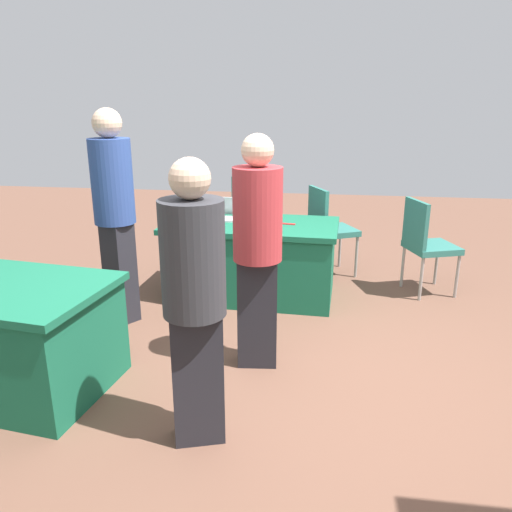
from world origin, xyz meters
TOP-DOWN VIEW (x-y plane):
  - ground_plane at (0.00, 0.00)m, footprint 14.40×14.40m
  - table_foreground at (0.44, -1.58)m, footprint 1.68×0.93m
  - chair_near_front at (-0.29, -2.30)m, footprint 0.59×0.59m
  - chair_tucked_left at (0.70, -3.16)m, footprint 0.46×0.46m
  - chair_tucked_right at (-1.24, -1.88)m, footprint 0.56×0.56m
  - person_presenter at (0.20, -0.25)m, footprint 0.37×0.37m
  - person_attendee_standing at (0.41, 0.65)m, footprint 0.43×0.43m
  - person_attendee_browsing at (1.49, -0.86)m, footprint 0.47×0.47m
  - laptop_silver at (0.65, -1.72)m, footprint 0.32×0.29m
  - yarn_ball at (0.97, -1.52)m, footprint 0.12×0.12m
  - scissors_red at (0.11, -1.58)m, footprint 0.18×0.06m

SIDE VIEW (x-z plane):
  - ground_plane at x=0.00m, z-range 0.00..0.00m
  - table_foreground at x=0.44m, z-range 0.00..0.74m
  - chair_tucked_right at x=-1.24m, z-range 0.07..1.02m
  - chair_tucked_left at x=0.70m, z-range 0.07..1.02m
  - chair_near_front at x=-0.29m, z-range 0.08..1.05m
  - scissors_red at x=0.11m, z-range 0.74..0.74m
  - laptop_silver at x=0.65m, z-range 0.67..0.88m
  - yarn_ball at x=0.97m, z-range 0.74..0.86m
  - person_attendee_standing at x=0.41m, z-range 0.09..1.70m
  - person_presenter at x=0.20m, z-range 0.09..1.76m
  - person_attendee_browsing at x=1.49m, z-range 0.11..1.92m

